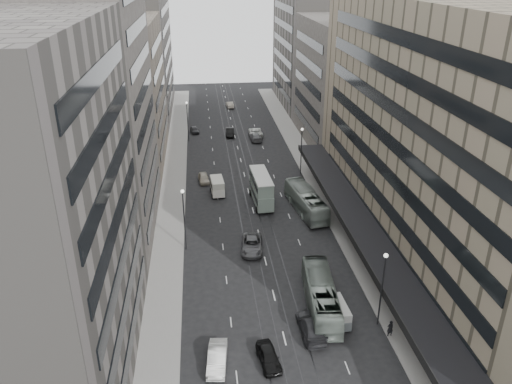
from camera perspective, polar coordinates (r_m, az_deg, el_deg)
name	(u,v)px	position (r m, az deg, el deg)	size (l,w,h in m)	color
ground	(275,301)	(55.21, 2.20, -12.31)	(220.00, 220.00, 0.00)	black
sidewalk_right	(310,168)	(89.65, 6.22, 2.76)	(4.00, 125.00, 0.15)	gray
sidewalk_left	(175,174)	(87.72, -9.28, 2.08)	(4.00, 125.00, 0.15)	gray
department_store	(452,139)	(61.73, 21.46, 5.71)	(19.20, 60.00, 30.00)	#776D57
building_right_mid	(345,82)	(102.02, 10.10, 12.22)	(15.00, 28.00, 24.00)	#433E3A
building_right_far	(312,49)	(130.25, 6.44, 15.95)	(15.00, 32.00, 28.00)	slate
building_left_a	(17,224)	(42.47, -25.68, -3.30)	(15.00, 28.00, 30.00)	slate
building_left_b	(83,107)	(66.24, -19.15, 9.12)	(15.00, 26.00, 34.00)	#433E3A
building_left_c	(117,93)	(93.08, -15.58, 10.86)	(15.00, 28.00, 25.00)	#736759
building_left_d	(136,54)	(124.94, -13.58, 15.08)	(15.00, 38.00, 28.00)	slate
lamp_right_near	(383,281)	(50.52, 14.29, -9.85)	(0.44, 0.44, 8.32)	#262628
lamp_right_far	(301,146)	(85.10, 5.22, 5.29)	(0.44, 0.44, 8.32)	#262628
lamp_left_near	(184,213)	(62.28, -8.26, -2.35)	(0.44, 0.44, 8.32)	#262628
lamp_left_far	(187,117)	(102.53, -7.85, 8.51)	(0.44, 0.44, 8.32)	#262628
bus_near	(321,295)	(53.63, 7.43, -11.61)	(2.76, 11.79, 3.28)	gray
bus_far	(306,201)	(73.14, 5.73, -1.03)	(2.84, 12.14, 3.38)	#919C93
double_decker	(261,188)	(74.97, 0.60, 0.45)	(2.95, 8.61, 4.65)	gray
vw_microbus	(338,312)	(52.36, 9.31, -13.37)	(1.99, 4.09, 2.17)	slate
panel_van	(217,186)	(78.54, -4.44, 0.69)	(2.30, 4.30, 2.64)	white
sedan_0	(269,357)	(47.61, 1.46, -18.31)	(1.70, 4.23, 1.44)	black
sedan_1	(217,358)	(47.54, -4.47, -18.39)	(1.64, 4.70, 1.55)	white
sedan_2	(252,245)	(63.52, -0.46, -6.05)	(2.59, 5.62, 1.56)	#575759
sedan_3	(311,326)	(50.90, 6.36, -14.99)	(2.31, 5.68, 1.65)	#2A2A2D
sedan_4	(204,178)	(83.63, -5.99, 1.60)	(1.67, 4.14, 1.41)	#ACA18E
sedan_5	(230,132)	(106.60, -2.99, 6.85)	(1.68, 4.81, 1.58)	black
sedan_6	(256,132)	(106.52, -0.05, 6.87)	(2.64, 5.73, 1.59)	white
sedan_7	(255,137)	(103.55, -0.08, 6.34)	(2.16, 5.32, 1.54)	#5C5D5F
sedan_8	(194,130)	(109.29, -7.05, 7.07)	(1.57, 3.89, 1.33)	#2B2B2E
sedan_9	(230,105)	(128.92, -3.02, 9.95)	(1.55, 4.44, 1.46)	beige
pedestrian	(390,328)	(51.70, 15.08, -14.81)	(0.64, 0.42, 1.77)	black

